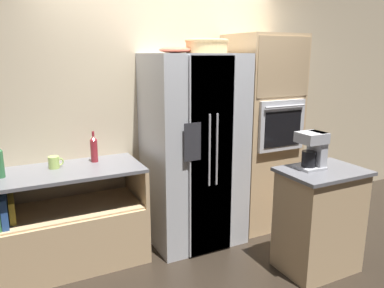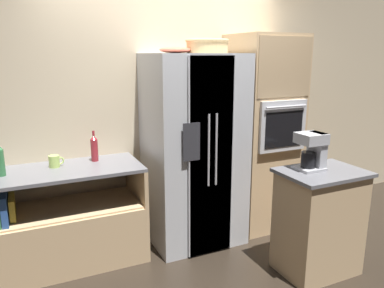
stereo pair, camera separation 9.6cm
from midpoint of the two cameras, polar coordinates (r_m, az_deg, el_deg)
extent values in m
plane|color=black|center=(3.94, -1.86, -14.68)|extent=(20.00, 20.00, 0.00)
cube|color=beige|center=(3.91, -4.77, 6.68)|extent=(12.00, 0.06, 2.80)
cube|color=tan|center=(3.65, -18.89, -13.25)|extent=(1.32, 0.63, 0.52)
cube|color=tan|center=(3.54, -19.22, -9.34)|extent=(1.27, 0.58, 0.02)
cube|color=tan|center=(3.61, -9.23, -5.57)|extent=(0.04, 0.63, 0.34)
cube|color=slate|center=(3.43, -19.67, -3.97)|extent=(1.32, 0.63, 0.03)
cube|color=#284C8E|center=(3.45, -27.44, -8.41)|extent=(0.05, 0.45, 0.25)
cube|color=gold|center=(3.46, -26.49, -8.80)|extent=(0.04, 0.29, 0.18)
cube|color=silver|center=(3.70, -0.55, -0.98)|extent=(0.89, 0.72, 1.87)
cube|color=silver|center=(3.38, 2.11, -2.41)|extent=(0.44, 0.02, 1.84)
cube|color=silver|center=(3.39, 2.29, -2.38)|extent=(0.44, 0.02, 1.84)
cylinder|color=#B2B2B7|center=(3.32, 1.85, -1.03)|extent=(0.02, 0.02, 0.66)
cylinder|color=#B2B2B7|center=(3.35, 2.99, -0.88)|extent=(0.02, 0.02, 0.66)
cube|color=#2D2D33|center=(3.23, -0.77, 0.30)|extent=(0.16, 0.01, 0.34)
cube|color=tan|center=(4.12, 9.68, 1.69)|extent=(0.66, 0.66, 2.06)
cube|color=silver|center=(3.83, 12.82, 2.74)|extent=(0.54, 0.04, 0.51)
cube|color=black|center=(3.82, 12.98, 2.24)|extent=(0.44, 0.01, 0.36)
cylinder|color=#B2B2B7|center=(3.77, 13.32, 5.61)|extent=(0.48, 0.02, 0.02)
cube|color=tan|center=(3.78, 13.13, 11.37)|extent=(0.62, 0.01, 0.58)
cube|color=tan|center=(3.48, 17.98, -11.21)|extent=(0.65, 0.47, 0.89)
cube|color=slate|center=(3.32, 18.56, -3.97)|extent=(0.70, 0.51, 0.03)
cylinder|color=tan|center=(3.64, 1.44, 14.57)|extent=(0.39, 0.39, 0.11)
torus|color=tan|center=(3.64, 1.44, 15.47)|extent=(0.41, 0.41, 0.03)
ellipsoid|color=#DB664C|center=(3.57, -3.36, 14.13)|extent=(0.31, 0.31, 0.06)
cylinder|color=maroon|center=(3.57, -15.44, -1.02)|extent=(0.06, 0.06, 0.21)
cone|color=maroon|center=(3.54, -15.56, 0.88)|extent=(0.06, 0.06, 0.04)
cylinder|color=maroon|center=(3.53, -15.60, 1.51)|extent=(0.02, 0.02, 0.04)
cylinder|color=#B2D166|center=(3.49, -21.06, -2.64)|extent=(0.09, 0.09, 0.11)
torus|color=#B2D166|center=(3.49, -20.28, -2.55)|extent=(0.07, 0.01, 0.07)
cube|color=#B2B2B7|center=(3.30, 16.68, -3.44)|extent=(0.22, 0.20, 0.02)
cylinder|color=black|center=(3.27, 16.56, -2.17)|extent=(0.12, 0.12, 0.13)
cube|color=#B2B2B7|center=(3.31, 17.74, -0.86)|extent=(0.08, 0.17, 0.31)
cube|color=#B2B2B7|center=(3.24, 16.98, 0.93)|extent=(0.22, 0.20, 0.09)
camera|label=1|loc=(0.05, -90.77, -0.19)|focal=35.00mm
camera|label=2|loc=(0.05, 89.23, 0.19)|focal=35.00mm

